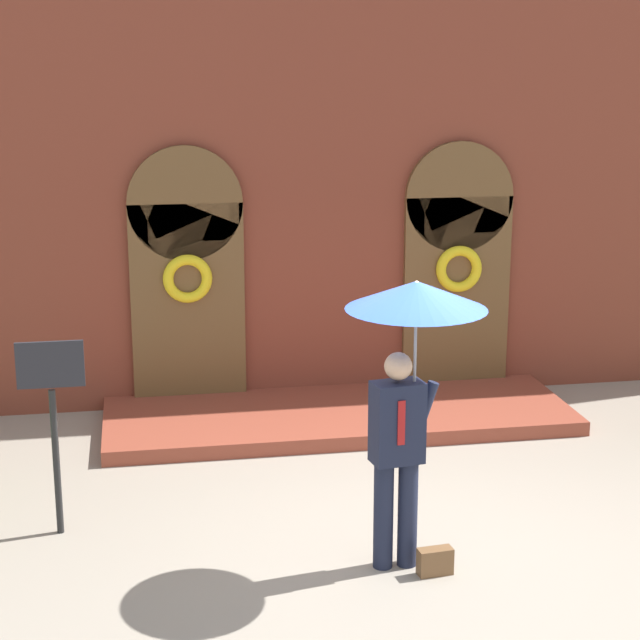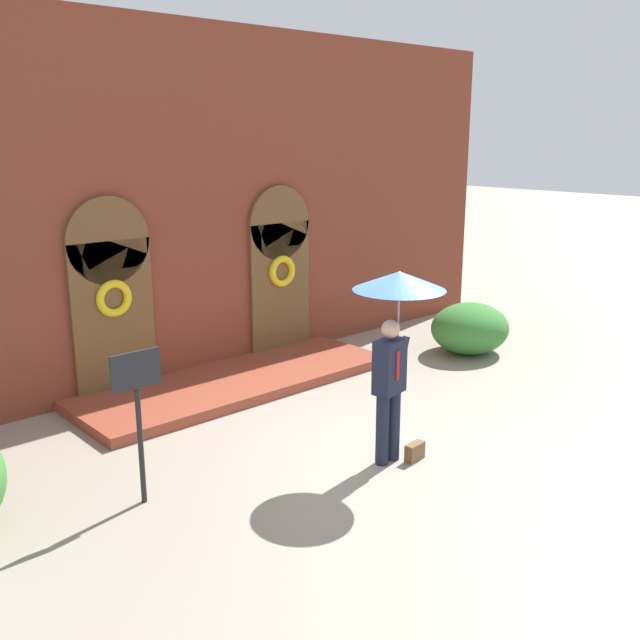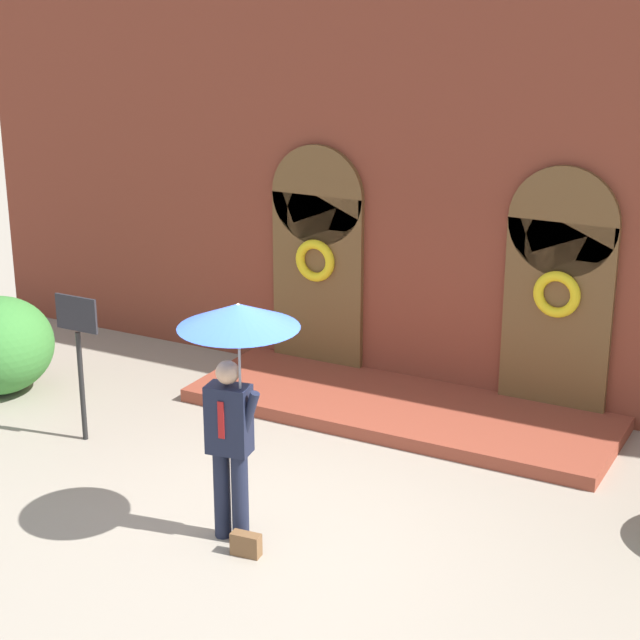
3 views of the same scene
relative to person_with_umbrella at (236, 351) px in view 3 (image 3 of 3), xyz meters
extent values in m
plane|color=gray|center=(0.11, 0.40, -1.91)|extent=(80.00, 80.00, 0.00)
cube|color=brown|center=(0.11, 4.60, 0.89)|extent=(14.00, 0.50, 5.60)
cube|color=brown|center=(-1.49, 4.31, -0.71)|extent=(1.30, 0.08, 2.40)
cylinder|color=brown|center=(-1.49, 4.31, 0.49)|extent=(1.30, 0.08, 1.30)
cube|color=brown|center=(1.71, 4.31, -0.71)|extent=(1.30, 0.08, 2.40)
cylinder|color=brown|center=(1.71, 4.31, 0.49)|extent=(1.30, 0.08, 1.30)
torus|color=yellow|center=(-1.49, 4.24, -0.36)|extent=(0.56, 0.12, 0.56)
torus|color=yellow|center=(1.71, 4.24, -0.36)|extent=(0.56, 0.12, 0.56)
cube|color=brown|center=(0.11, 3.45, -1.83)|extent=(5.20, 1.80, 0.16)
cylinder|color=#191E33|center=(-0.20, 0.00, -1.46)|extent=(0.16, 0.16, 0.90)
cylinder|color=#191E33|center=(0.00, 0.00, -1.46)|extent=(0.16, 0.16, 0.90)
cube|color=#191E33|center=(-0.10, 0.00, -0.68)|extent=(0.43, 0.30, 0.66)
cube|color=#A51919|center=(-0.10, -0.13, -0.64)|extent=(0.06, 0.02, 0.36)
sphere|color=tan|center=(-0.10, 0.00, -0.22)|extent=(0.22, 0.22, 0.22)
cylinder|color=#191E33|center=(0.12, 0.00, -0.58)|extent=(0.22, 0.09, 0.46)
cylinder|color=gray|center=(0.03, 0.00, -0.26)|extent=(0.02, 0.02, 0.98)
cone|color=#284CB7|center=(0.03, 0.00, 0.34)|extent=(1.10, 1.10, 0.22)
cone|color=white|center=(0.03, 0.00, 0.35)|extent=(0.61, 0.61, 0.20)
cube|color=brown|center=(0.18, -0.20, -1.80)|extent=(0.29, 0.15, 0.22)
cylinder|color=black|center=(-2.81, 1.11, -1.26)|extent=(0.06, 0.06, 1.30)
cube|color=#232328|center=(-2.81, 1.11, -0.39)|extent=(0.56, 0.03, 0.40)
camera|label=1|loc=(-2.08, -7.70, 2.15)|focal=60.00mm
camera|label=2|loc=(-6.10, -5.42, 1.99)|focal=40.00mm
camera|label=3|loc=(4.89, -7.55, 3.25)|focal=60.00mm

